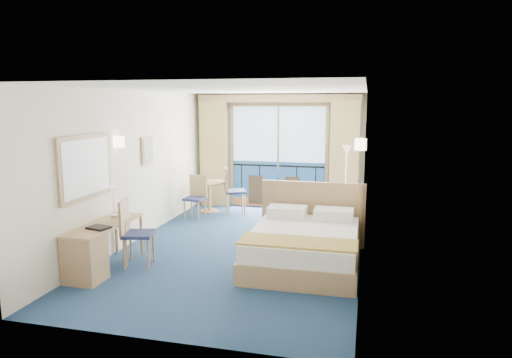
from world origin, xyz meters
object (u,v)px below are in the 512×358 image
bed (305,244)px  armchair (326,211)px  floor_lamp (346,163)px  nightstand (348,222)px  round_table (209,189)px  desk_chair (132,229)px  desk (89,252)px  table_chair_b (196,194)px  table_chair_a (231,188)px

bed → armchair: 1.97m
floor_lamp → nightstand: bearing=-85.5°
bed → round_table: bed is taller
bed → desk_chair: (-2.56, -0.68, 0.27)m
armchair → floor_lamp: size_ratio=0.55×
floor_lamp → bed: bearing=-98.6°
floor_lamp → round_table: bearing=-176.7°
desk → desk_chair: (0.33, 0.64, 0.19)m
armchair → table_chair_b: bearing=-12.1°
floor_lamp → desk_chair: size_ratio=1.53×
desk → round_table: 4.27m
table_chair_a → floor_lamp: bearing=-108.8°
bed → table_chair_b: (-2.67, 2.29, 0.21)m
round_table → floor_lamp: bearing=3.3°
bed → armchair: bed is taller
floor_lamp → table_chair_a: floor_lamp is taller
nightstand → desk: size_ratio=0.41×
bed → armchair: (0.16, 1.96, 0.08)m
nightstand → bed: bearing=-110.4°
bed → table_chair_b: 3.52m
armchair → floor_lamp: floor_lamp is taller
desk → desk_chair: 0.75m
table_chair_a → armchair: bearing=-136.7°
bed → desk: size_ratio=1.43×
table_chair_a → round_table: bearing=61.8°
nightstand → desk: (-3.48, -2.90, 0.08)m
floor_lamp → desk: (-3.36, -4.44, -0.81)m
nightstand → armchair: 0.58m
floor_lamp → desk: bearing=-127.1°
table_chair_b → desk_chair: bearing=-83.1°
round_table → desk: bearing=-93.9°
nightstand → floor_lamp: bearing=94.5°
nightstand → round_table: (-3.19, 1.36, 0.23)m
desk_chair → round_table: bearing=-12.9°
nightstand → desk_chair: (-3.15, -2.26, 0.28)m
nightstand → table_chair_a: table_chair_a is taller
nightstand → round_table: bearing=157.0°
nightstand → table_chair_b: (-3.26, 0.71, 0.22)m
armchair → desk_chair: bearing=38.7°
desk → table_chair_b: table_chair_b is taller
round_table → table_chair_b: bearing=-95.7°
armchair → table_chair_b: table_chair_b is taller
bed → table_chair_b: bed is taller
desk_chair → table_chair_a: bearing=-21.6°
nightstand → armchair: armchair is taller
desk_chair → table_chair_a: 3.61m
desk → table_chair_b: bearing=86.5°
armchair → desk_chair: (-2.72, -2.64, 0.19)m
bed → table_chair_a: bearing=125.3°
bed → table_chair_a: size_ratio=2.05×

